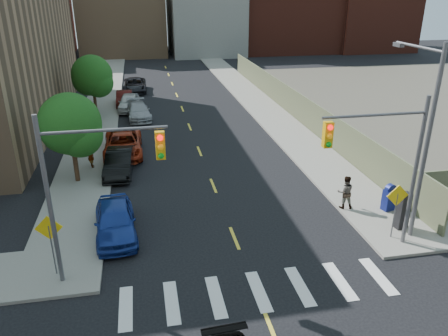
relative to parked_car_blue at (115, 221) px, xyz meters
name	(u,v)px	position (x,y,z in m)	size (l,w,h in m)	color
sidewalk_nw	(106,90)	(-2.25, 32.16, -0.72)	(3.50, 73.00, 0.15)	gray
sidewalk_ne	(239,85)	(13.25, 32.16, -0.72)	(3.50, 73.00, 0.15)	gray
fence_north	(291,102)	(15.10, 18.66, 0.46)	(0.12, 44.00, 2.50)	#686F4D
bg_bldg_west	(21,20)	(-16.50, 60.66, 5.21)	(14.00, 18.00, 12.00)	#592319
bg_bldg_midwest	(122,8)	(-0.50, 62.66, 6.71)	(14.00, 16.00, 15.00)	#8C6B4C
bg_bldg_center	(204,23)	(13.50, 60.66, 4.21)	(12.00, 16.00, 10.00)	gray
bg_bldg_east	(279,4)	(27.50, 62.66, 7.21)	(18.00, 18.00, 16.00)	#592319
signal_nw	(89,177)	(-0.48, -3.34, 3.74)	(4.59, 0.30, 7.00)	#59595E
signal_ne	(386,155)	(11.48, -3.34, 3.74)	(4.59, 0.30, 7.00)	#59595E
streetlight_ne	(424,130)	(13.70, -2.44, 4.43)	(0.25, 3.70, 9.00)	#59595E
warn_sign_nw	(50,235)	(-2.30, -2.84, 1.20)	(1.06, 0.06, 2.83)	#59595E
warn_sign_ne	(397,202)	(12.70, -2.84, 1.20)	(1.06, 0.06, 2.83)	#59595E
warn_sign_midwest	(84,131)	(-2.30, 10.66, 1.20)	(1.06, 0.06, 2.83)	#59595E
tree_west_near	(71,128)	(-2.50, 6.70, 2.69)	(3.66, 3.64, 5.52)	#332114
tree_west_far	(92,78)	(-2.50, 21.70, 2.69)	(3.66, 3.64, 5.52)	#332114
parked_car_blue	(115,221)	(0.00, 0.00, 0.00)	(1.87, 4.65, 1.58)	navy
parked_car_black	(120,162)	(0.00, 7.61, -0.03)	(1.61, 4.63, 1.53)	black
parked_car_red	(123,144)	(0.16, 10.95, -0.01)	(2.59, 5.61, 1.56)	maroon
parked_car_silver	(138,111)	(1.30, 20.02, -0.09)	(1.98, 4.86, 1.41)	#9A9BA1
parked_car_white	(129,102)	(0.48, 23.08, 0.00)	(1.87, 4.66, 1.59)	silver
parked_car_maroon	(124,98)	(0.00, 25.04, -0.08)	(1.51, 4.34, 1.43)	#44100D
parked_car_grey	(135,85)	(1.04, 31.20, -0.04)	(2.48, 5.38, 1.50)	black
mailbox	(389,197)	(13.97, -0.34, 0.07)	(0.69, 0.58, 1.47)	navy
payphone	(403,211)	(13.59, -2.16, 0.28)	(0.55, 0.45, 1.85)	black
pedestrian_west	(91,154)	(-1.81, 8.76, 0.22)	(0.63, 0.41, 1.73)	gray
pedestrian_east	(345,192)	(11.80, 0.31, 0.26)	(0.88, 0.68, 1.81)	gray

